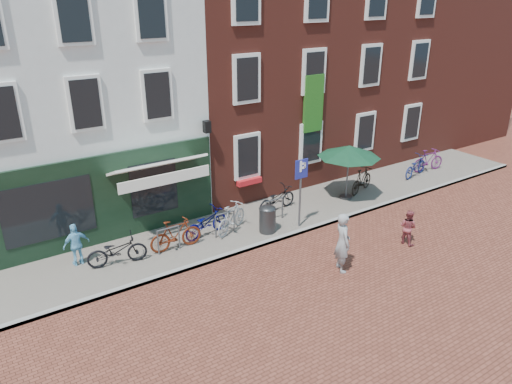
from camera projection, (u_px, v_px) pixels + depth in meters
ground at (283, 240)px, 15.86m from camera, size 80.00×80.00×0.00m
sidewalk at (281, 215)px, 17.50m from camera, size 24.00×3.00×0.10m
building_stucco at (54, 86)px, 16.97m from camera, size 8.00×8.00×9.00m
building_brick_mid at (225, 58)px, 20.34m from camera, size 6.00×8.00×10.00m
building_brick_right at (332, 49)px, 23.40m from camera, size 6.00×8.00×10.00m
filler_right at (419, 51)px, 26.90m from camera, size 7.00×8.00×9.00m
litter_bin at (268, 217)px, 16.01m from camera, size 0.56×0.56×1.02m
parking_sign at (301, 181)px, 15.94m from camera, size 0.50×0.08×2.43m
parasol at (349, 149)px, 18.10m from camera, size 2.40×2.40×2.24m
woman at (342, 242)px, 13.82m from camera, size 0.63×0.77×1.82m
boy at (408, 227)px, 15.43m from camera, size 0.53×0.64×1.17m
cafe_person at (76, 244)px, 14.01m from camera, size 0.80×0.39×1.32m
bicycle_0 at (117, 251)px, 14.09m from camera, size 1.81×0.92×0.91m
bicycle_1 at (176, 234)px, 14.93m from camera, size 1.70×0.58×1.01m
bicycle_2 at (206, 223)px, 15.80m from camera, size 1.82×0.96×0.91m
bicycle_3 at (231, 218)px, 16.03m from camera, size 1.71×1.21×1.01m
bicycle_4 at (277, 199)px, 17.62m from camera, size 1.80×0.84×0.91m
bicycle_5 at (362, 180)px, 19.23m from camera, size 1.74×1.01×1.01m
bicycle_6 at (416, 166)px, 20.92m from camera, size 1.82×0.98×0.91m
bicycle_7 at (428, 160)px, 21.52m from camera, size 1.73×0.72×1.01m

